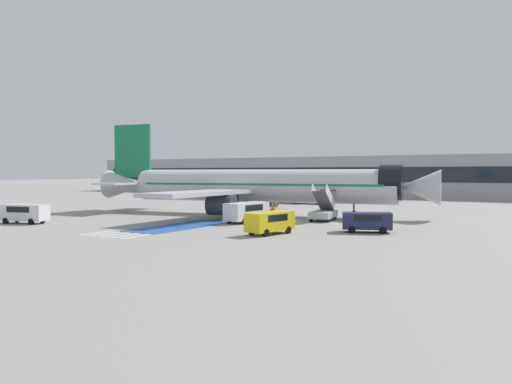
# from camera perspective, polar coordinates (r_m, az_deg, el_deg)

# --- Properties ---
(ground_plane) EXTENTS (600.00, 600.00, 0.00)m
(ground_plane) POSITION_cam_1_polar(r_m,az_deg,el_deg) (62.24, 0.21, -2.63)
(ground_plane) COLOR gray
(apron_leadline_yellow) EXTENTS (76.50, 12.59, 0.01)m
(apron_leadline_yellow) POSITION_cam_1_polar(r_m,az_deg,el_deg) (62.40, 0.46, -2.61)
(apron_leadline_yellow) COLOR gold
(apron_leadline_yellow) RESTS_ON ground_plane
(apron_stand_patch_blue) EXTENTS (4.71, 13.02, 0.01)m
(apron_stand_patch_blue) POSITION_cam_1_polar(r_m,az_deg,el_deg) (49.80, -8.43, -3.87)
(apron_stand_patch_blue) COLOR #2856A8
(apron_stand_patch_blue) RESTS_ON ground_plane
(apron_walkway_bar_0) EXTENTS (0.44, 3.60, 0.01)m
(apron_walkway_bar_0) POSITION_cam_1_polar(r_m,az_deg,el_deg) (46.03, -17.73, -4.46)
(apron_walkway_bar_0) COLOR silver
(apron_walkway_bar_0) RESTS_ON ground_plane
(apron_walkway_bar_1) EXTENTS (0.44, 3.60, 0.01)m
(apron_walkway_bar_1) POSITION_cam_1_polar(r_m,az_deg,el_deg) (45.15, -16.71, -4.58)
(apron_walkway_bar_1) COLOR silver
(apron_walkway_bar_1) RESTS_ON ground_plane
(apron_walkway_bar_2) EXTENTS (0.44, 3.60, 0.01)m
(apron_walkway_bar_2) POSITION_cam_1_polar(r_m,az_deg,el_deg) (44.28, -15.65, -4.70)
(apron_walkway_bar_2) COLOR silver
(apron_walkway_bar_2) RESTS_ON ground_plane
(apron_walkway_bar_3) EXTENTS (0.44, 3.60, 0.01)m
(apron_walkway_bar_3) POSITION_cam_1_polar(r_m,az_deg,el_deg) (43.42, -14.55, -4.82)
(apron_walkway_bar_3) COLOR silver
(apron_walkway_bar_3) RESTS_ON ground_plane
(apron_walkway_bar_4) EXTENTS (0.44, 3.60, 0.01)m
(apron_walkway_bar_4) POSITION_cam_1_polar(r_m,az_deg,el_deg) (42.59, -13.41, -4.95)
(apron_walkway_bar_4) COLOR silver
(apron_walkway_bar_4) RESTS_ON ground_plane
(airliner) EXTENTS (44.12, 34.64, 11.88)m
(airliner) POSITION_cam_1_polar(r_m,az_deg,el_deg) (62.44, -0.12, 0.71)
(airliner) COLOR silver
(airliner) RESTS_ON ground_plane
(boarding_stairs_forward) EXTENTS (2.94, 5.47, 4.15)m
(boarding_stairs_forward) POSITION_cam_1_polar(r_m,az_deg,el_deg) (55.22, 7.71, -2.22)
(boarding_stairs_forward) COLOR #ADB2BA
(boarding_stairs_forward) RESTS_ON ground_plane
(fuel_tanker) EXTENTS (10.02, 3.09, 3.69)m
(fuel_tanker) POSITION_cam_1_polar(r_m,az_deg,el_deg) (85.56, 5.22, -0.05)
(fuel_tanker) COLOR #38383D
(fuel_tanker) RESTS_ON ground_plane
(service_van_0) EXTENTS (5.32, 3.07, 1.98)m
(service_van_0) POSITION_cam_1_polar(r_m,az_deg,el_deg) (57.03, -25.00, -2.09)
(service_van_0) COLOR silver
(service_van_0) RESTS_ON ground_plane
(service_van_1) EXTENTS (2.74, 4.90, 1.91)m
(service_van_1) POSITION_cam_1_polar(r_m,az_deg,el_deg) (42.66, 1.62, -3.32)
(service_van_1) COLOR yellow
(service_van_1) RESTS_ON ground_plane
(service_van_2) EXTENTS (2.60, 5.68, 2.11)m
(service_van_2) POSITION_cam_1_polar(r_m,az_deg,el_deg) (52.70, -1.07, -2.13)
(service_van_2) COLOR silver
(service_van_2) RESTS_ON ground_plane
(service_van_3) EXTENTS (4.69, 3.42, 1.75)m
(service_van_3) POSITION_cam_1_polar(r_m,az_deg,el_deg) (45.11, 12.55, -3.18)
(service_van_3) COLOR #1E234C
(service_van_3) RESTS_ON ground_plane
(ground_crew_0) EXTENTS (0.46, 0.30, 1.82)m
(ground_crew_0) POSITION_cam_1_polar(r_m,az_deg,el_deg) (60.51, -3.24, -1.77)
(ground_crew_0) COLOR #2D2D33
(ground_crew_0) RESTS_ON ground_plane
(ground_crew_1) EXTENTS (0.45, 0.48, 1.78)m
(ground_crew_1) POSITION_cam_1_polar(r_m,az_deg,el_deg) (57.80, 1.91, -1.99)
(ground_crew_1) COLOR #191E38
(ground_crew_1) RESTS_ON ground_plane
(terminal_building) EXTENTS (134.95, 12.10, 8.88)m
(terminal_building) POSITION_cam_1_polar(r_m,az_deg,el_deg) (118.89, 8.40, 1.81)
(terminal_building) COLOR #9EA3A8
(terminal_building) RESTS_ON ground_plane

